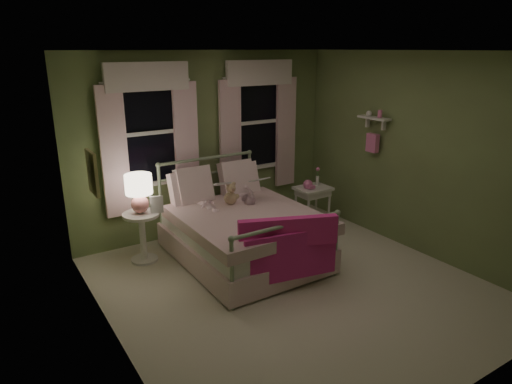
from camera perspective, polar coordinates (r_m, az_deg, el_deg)
room_shell at (r=4.91m, az=4.90°, el=1.82°), size 4.20×4.20×4.20m
bed at (r=5.88m, az=-1.84°, el=-4.86°), size 1.58×2.04×1.18m
pink_throw at (r=5.00m, az=4.22°, el=-6.25°), size 1.09×0.50×0.71m
child_left at (r=5.92m, az=-6.31°, el=0.68°), size 0.26×0.18×0.69m
child_right at (r=6.18m, az=-1.66°, el=1.55°), size 0.40×0.35×0.70m
book_left at (r=5.70m, az=-5.20°, el=0.52°), size 0.23×0.18×0.26m
book_right at (r=5.97m, az=-0.43°, el=0.98°), size 0.20×0.12×0.26m
teddy_bear at (r=5.95m, az=-3.18°, el=-0.41°), size 0.23×0.18×0.30m
nightstand_left at (r=5.98m, az=-14.04°, el=-4.66°), size 0.46×0.46×0.65m
table_lamp at (r=5.80m, az=-14.43°, el=0.25°), size 0.33×0.33×0.49m
book_nightstand at (r=5.85m, az=-13.03°, el=-2.56°), size 0.23×0.27×0.02m
nightstand_right at (r=6.85m, az=7.12°, el=-0.19°), size 0.50×0.40×0.64m
pink_toy at (r=6.74m, az=6.54°, el=0.94°), size 0.14×0.18×0.14m
bud_vase at (r=6.89m, az=7.70°, el=1.97°), size 0.06×0.06×0.28m
window_left at (r=6.20m, az=-13.10°, el=7.81°), size 1.34×0.13×1.96m
window_right at (r=6.95m, az=0.33°, el=9.27°), size 1.34×0.13×1.96m
wall_shelf at (r=6.62m, az=14.45°, el=7.44°), size 0.15×0.50×0.60m
framed_picture at (r=4.58m, az=-19.74°, el=2.27°), size 0.03×0.32×0.42m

